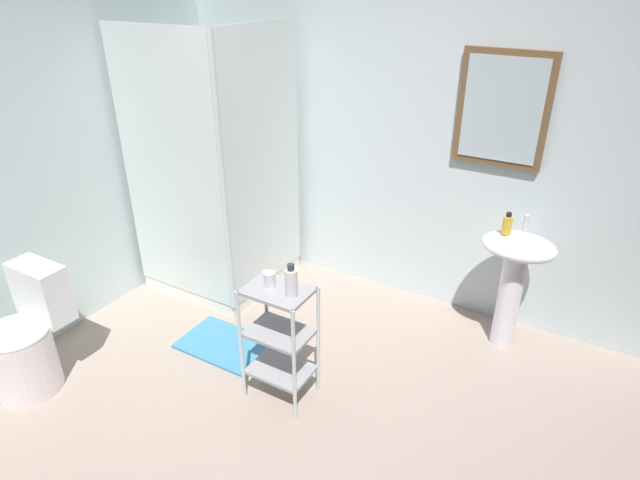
{
  "coord_description": "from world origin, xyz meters",
  "views": [
    {
      "loc": [
        1.3,
        -1.65,
        2.3
      ],
      "look_at": [
        0.03,
        0.55,
        1.0
      ],
      "focal_mm": 29.88,
      "sensor_mm": 36.0,
      "label": 1
    }
  ],
  "objects": [
    {
      "name": "ground_plane",
      "position": [
        0.0,
        0.0,
        -0.01
      ],
      "size": [
        4.2,
        4.2,
        0.02
      ],
      "primitive_type": "cube",
      "color": "#A59083"
    },
    {
      "name": "wall_back",
      "position": [
        0.01,
        1.85,
        1.25
      ],
      "size": [
        4.2,
        0.14,
        2.5
      ],
      "color": "silver",
      "rests_on": "ground_plane"
    },
    {
      "name": "sink_faucet",
      "position": [
        0.91,
        1.64,
        0.86
      ],
      "size": [
        0.03,
        0.03,
        0.1
      ],
      "primitive_type": "cylinder",
      "color": "silver",
      "rests_on": "pedestal_sink"
    },
    {
      "name": "toilet",
      "position": [
        -1.48,
        -0.32,
        0.31
      ],
      "size": [
        0.37,
        0.49,
        0.76
      ],
      "color": "white",
      "rests_on": "ground_plane"
    },
    {
      "name": "hand_soap_bottle",
      "position": [
        0.82,
        1.52,
        0.87
      ],
      "size": [
        0.06,
        0.06,
        0.14
      ],
      "color": "gold",
      "rests_on": "pedestal_sink"
    },
    {
      "name": "bath_mat",
      "position": [
        -0.72,
        0.54,
        0.01
      ],
      "size": [
        0.6,
        0.4,
        0.02
      ],
      "primitive_type": "cube",
      "color": "teal",
      "rests_on": "ground_plane"
    },
    {
      "name": "rinse_cup",
      "position": [
        -0.18,
        0.36,
        0.78
      ],
      "size": [
        0.06,
        0.06,
        0.09
      ],
      "primitive_type": "cylinder",
      "color": "silver",
      "rests_on": "storage_cart"
    },
    {
      "name": "pedestal_sink",
      "position": [
        0.91,
        1.52,
        0.58
      ],
      "size": [
        0.46,
        0.37,
        0.81
      ],
      "color": "white",
      "rests_on": "ground_plane"
    },
    {
      "name": "lotion_bottle_white",
      "position": [
        -0.03,
        0.34,
        0.82
      ],
      "size": [
        0.07,
        0.07,
        0.19
      ],
      "color": "white",
      "rests_on": "storage_cart"
    },
    {
      "name": "storage_cart",
      "position": [
        -0.13,
        0.35,
        0.44
      ],
      "size": [
        0.38,
        0.28,
        0.74
      ],
      "color": "silver",
      "rests_on": "ground_plane"
    },
    {
      "name": "shower_stall",
      "position": [
        -1.21,
        1.18,
        0.46
      ],
      "size": [
        0.92,
        0.92,
        2.0
      ],
      "color": "white",
      "rests_on": "ground_plane"
    }
  ]
}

